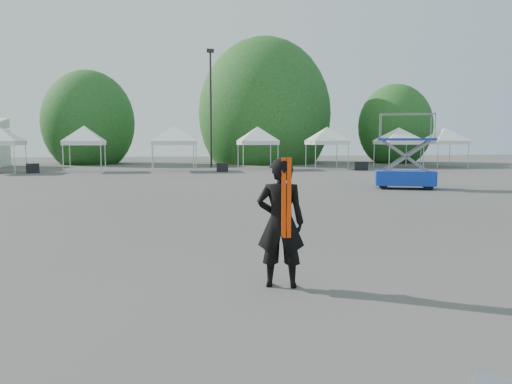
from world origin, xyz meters
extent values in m
plane|color=#474442|center=(0.00, 0.00, 0.00)|extent=(120.00, 120.00, 0.00)
cylinder|color=black|center=(3.00, 32.00, 4.75)|extent=(0.16, 0.16, 9.50)
cube|color=black|center=(3.00, 32.00, 9.65)|extent=(0.60, 0.25, 0.30)
cylinder|color=#382314|center=(-8.00, 40.00, 1.14)|extent=(0.36, 0.36, 2.27)
ellipsoid|color=#1E4416|center=(-8.00, 40.00, 3.94)|extent=(4.16, 4.16, 4.78)
cylinder|color=#382314|center=(9.00, 39.00, 1.40)|extent=(0.36, 0.36, 2.80)
ellipsoid|color=#1E4416|center=(9.00, 39.00, 4.85)|extent=(5.12, 5.12, 5.89)
cylinder|color=#382314|center=(22.00, 37.00, 1.05)|extent=(0.36, 0.36, 2.10)
ellipsoid|color=#1E4416|center=(22.00, 37.00, 3.64)|extent=(3.84, 3.84, 4.42)
cylinder|color=silver|center=(-10.86, 25.85, 1.00)|extent=(0.06, 0.06, 2.00)
cylinder|color=silver|center=(-10.86, 28.74, 1.00)|extent=(0.06, 0.06, 2.00)
cylinder|color=silver|center=(-7.87, 26.49, 1.00)|extent=(0.06, 0.06, 2.00)
cylinder|color=silver|center=(-5.32, 26.49, 1.00)|extent=(0.06, 0.06, 2.00)
cylinder|color=silver|center=(-7.87, 29.04, 1.00)|extent=(0.06, 0.06, 2.00)
cylinder|color=silver|center=(-5.32, 29.04, 1.00)|extent=(0.06, 0.06, 2.00)
cube|color=white|center=(-6.59, 27.77, 2.08)|extent=(2.75, 2.75, 0.30)
pyramid|color=white|center=(-6.59, 27.77, 3.33)|extent=(3.89, 3.89, 1.10)
cylinder|color=silver|center=(-1.76, 25.89, 1.00)|extent=(0.06, 0.06, 2.00)
cylinder|color=silver|center=(1.34, 25.89, 1.00)|extent=(0.06, 0.06, 2.00)
cylinder|color=silver|center=(-1.76, 28.99, 1.00)|extent=(0.06, 0.06, 2.00)
cylinder|color=silver|center=(1.34, 28.99, 1.00)|extent=(0.06, 0.06, 2.00)
cube|color=white|center=(-0.21, 27.44, 2.08)|extent=(3.30, 3.30, 0.30)
pyramid|color=white|center=(-0.21, 27.44, 3.33)|extent=(4.67, 4.67, 1.10)
cylinder|color=silver|center=(4.91, 26.72, 1.00)|extent=(0.06, 0.06, 2.00)
cylinder|color=silver|center=(7.58, 26.72, 1.00)|extent=(0.06, 0.06, 2.00)
cylinder|color=silver|center=(4.91, 29.39, 1.00)|extent=(0.06, 0.06, 2.00)
cylinder|color=silver|center=(7.58, 29.39, 1.00)|extent=(0.06, 0.06, 2.00)
cube|color=white|center=(6.25, 28.06, 2.08)|extent=(2.87, 2.87, 0.30)
pyramid|color=white|center=(6.25, 28.06, 3.33)|extent=(4.06, 4.06, 1.10)
cylinder|color=silver|center=(10.56, 26.77, 1.00)|extent=(0.06, 0.06, 2.00)
cylinder|color=silver|center=(13.22, 26.77, 1.00)|extent=(0.06, 0.06, 2.00)
cylinder|color=silver|center=(10.56, 29.43, 1.00)|extent=(0.06, 0.06, 2.00)
cylinder|color=silver|center=(13.22, 29.43, 1.00)|extent=(0.06, 0.06, 2.00)
cube|color=white|center=(11.89, 28.10, 2.08)|extent=(2.86, 2.86, 0.30)
pyramid|color=white|center=(11.89, 28.10, 3.33)|extent=(4.05, 4.05, 1.10)
cylinder|color=silver|center=(16.97, 27.49, 1.00)|extent=(0.06, 0.06, 2.00)
cylinder|color=silver|center=(19.96, 27.49, 1.00)|extent=(0.06, 0.06, 2.00)
cylinder|color=silver|center=(16.97, 30.48, 1.00)|extent=(0.06, 0.06, 2.00)
cylinder|color=silver|center=(19.96, 30.48, 1.00)|extent=(0.06, 0.06, 2.00)
cube|color=white|center=(18.47, 28.98, 2.08)|extent=(3.19, 3.19, 0.30)
pyramid|color=white|center=(18.47, 28.98, 3.33)|extent=(4.51, 4.51, 1.10)
cylinder|color=silver|center=(21.25, 27.52, 1.00)|extent=(0.06, 0.06, 2.00)
cylinder|color=silver|center=(24.03, 27.52, 1.00)|extent=(0.06, 0.06, 2.00)
cylinder|color=silver|center=(21.25, 30.30, 1.00)|extent=(0.06, 0.06, 2.00)
cylinder|color=silver|center=(24.03, 30.30, 1.00)|extent=(0.06, 0.06, 2.00)
cube|color=white|center=(22.64, 28.91, 2.08)|extent=(2.98, 2.98, 0.30)
pyramid|color=white|center=(22.64, 28.91, 3.33)|extent=(4.22, 4.22, 1.10)
imported|color=black|center=(0.91, -2.69, 1.03)|extent=(0.85, 0.67, 2.05)
cube|color=#FF3B05|center=(0.91, -2.90, 1.44)|extent=(0.16, 0.03, 1.23)
cube|color=#0C2BA7|center=(10.35, 11.76, 0.51)|extent=(3.04, 2.25, 0.68)
cube|color=#0C2BA7|center=(10.35, 11.76, 2.34)|extent=(2.91, 2.15, 0.11)
cylinder|color=black|center=(9.19, 11.59, 0.21)|extent=(0.44, 0.31, 0.41)
cylinder|color=black|center=(11.11, 10.86, 0.21)|extent=(0.44, 0.31, 0.41)
cylinder|color=black|center=(9.60, 12.65, 0.21)|extent=(0.44, 0.31, 0.41)
cylinder|color=black|center=(11.52, 11.92, 0.21)|extent=(0.44, 0.31, 0.41)
cube|color=black|center=(-9.95, 26.75, 0.33)|extent=(0.99, 0.85, 0.67)
cube|color=black|center=(3.24, 25.75, 0.31)|extent=(0.91, 0.76, 0.63)
cube|color=black|center=(13.92, 25.81, 0.33)|extent=(0.87, 0.69, 0.65)
camera|label=1|loc=(-0.86, -10.22, 2.32)|focal=35.00mm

